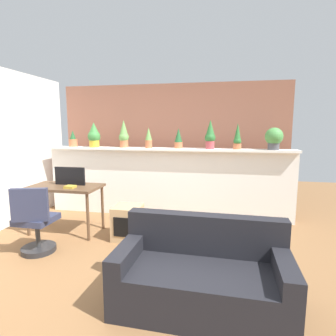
{
  "coord_description": "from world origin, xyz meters",
  "views": [
    {
      "loc": [
        1.02,
        -2.89,
        1.66
      ],
      "look_at": [
        0.19,
        1.28,
        1.02
      ],
      "focal_mm": 29.34,
      "sensor_mm": 36.0,
      "label": 1
    }
  ],
  "objects_px": {
    "side_cube_shelf": "(128,223)",
    "book_on_desk": "(70,187)",
    "potted_plant_5": "(210,135)",
    "office_chair": "(35,225)",
    "desk": "(65,191)",
    "potted_plant_1": "(94,135)",
    "potted_plant_3": "(149,138)",
    "tv_monitor": "(70,176)",
    "potted_plant_0": "(73,140)",
    "potted_plant_4": "(178,138)",
    "potted_plant_7": "(274,138)",
    "potted_plant_6": "(237,138)",
    "couch": "(202,277)",
    "potted_plant_2": "(124,134)"
  },
  "relations": [
    {
      "from": "side_cube_shelf",
      "to": "book_on_desk",
      "type": "relative_size",
      "value": 3.43
    },
    {
      "from": "potted_plant_5",
      "to": "office_chair",
      "type": "height_order",
      "value": "potted_plant_5"
    },
    {
      "from": "desk",
      "to": "side_cube_shelf",
      "type": "relative_size",
      "value": 2.2
    },
    {
      "from": "desk",
      "to": "book_on_desk",
      "type": "relative_size",
      "value": 7.55
    },
    {
      "from": "potted_plant_1",
      "to": "book_on_desk",
      "type": "bearing_deg",
      "value": -82.38
    },
    {
      "from": "potted_plant_3",
      "to": "tv_monitor",
      "type": "bearing_deg",
      "value": -137.39
    },
    {
      "from": "office_chair",
      "to": "book_on_desk",
      "type": "distance_m",
      "value": 0.76
    },
    {
      "from": "potted_plant_0",
      "to": "tv_monitor",
      "type": "height_order",
      "value": "potted_plant_0"
    },
    {
      "from": "potted_plant_4",
      "to": "office_chair",
      "type": "bearing_deg",
      "value": -130.76
    },
    {
      "from": "side_cube_shelf",
      "to": "potted_plant_7",
      "type": "bearing_deg",
      "value": 27.1
    },
    {
      "from": "tv_monitor",
      "to": "office_chair",
      "type": "relative_size",
      "value": 0.55
    },
    {
      "from": "desk",
      "to": "potted_plant_5",
      "type": "bearing_deg",
      "value": 25.62
    },
    {
      "from": "office_chair",
      "to": "potted_plant_6",
      "type": "bearing_deg",
      "value": 34.98
    },
    {
      "from": "potted_plant_0",
      "to": "couch",
      "type": "relative_size",
      "value": 0.2
    },
    {
      "from": "tv_monitor",
      "to": "couch",
      "type": "relative_size",
      "value": 0.32
    },
    {
      "from": "couch",
      "to": "tv_monitor",
      "type": "bearing_deg",
      "value": 145.74
    },
    {
      "from": "couch",
      "to": "potted_plant_5",
      "type": "bearing_deg",
      "value": 91.42
    },
    {
      "from": "potted_plant_5",
      "to": "potted_plant_7",
      "type": "height_order",
      "value": "potted_plant_5"
    },
    {
      "from": "potted_plant_3",
      "to": "office_chair",
      "type": "distance_m",
      "value": 2.34
    },
    {
      "from": "potted_plant_5",
      "to": "desk",
      "type": "distance_m",
      "value": 2.56
    },
    {
      "from": "potted_plant_5",
      "to": "potted_plant_6",
      "type": "xyz_separation_m",
      "value": [
        0.46,
        0.01,
        -0.04
      ]
    },
    {
      "from": "potted_plant_4",
      "to": "potted_plant_5",
      "type": "distance_m",
      "value": 0.57
    },
    {
      "from": "potted_plant_2",
      "to": "tv_monitor",
      "type": "bearing_deg",
      "value": -118.41
    },
    {
      "from": "potted_plant_0",
      "to": "potted_plant_7",
      "type": "xyz_separation_m",
      "value": [
        3.69,
        -0.05,
        0.07
      ]
    },
    {
      "from": "potted_plant_1",
      "to": "potted_plant_4",
      "type": "xyz_separation_m",
      "value": [
        1.6,
        0.04,
        -0.05
      ]
    },
    {
      "from": "potted_plant_7",
      "to": "office_chair",
      "type": "bearing_deg",
      "value": -150.47
    },
    {
      "from": "potted_plant_3",
      "to": "potted_plant_7",
      "type": "distance_m",
      "value": 2.15
    },
    {
      "from": "tv_monitor",
      "to": "office_chair",
      "type": "bearing_deg",
      "value": -91.26
    },
    {
      "from": "potted_plant_7",
      "to": "tv_monitor",
      "type": "height_order",
      "value": "potted_plant_7"
    },
    {
      "from": "potted_plant_1",
      "to": "potted_plant_5",
      "type": "distance_m",
      "value": 2.16
    },
    {
      "from": "potted_plant_6",
      "to": "office_chair",
      "type": "distance_m",
      "value": 3.37
    },
    {
      "from": "potted_plant_0",
      "to": "desk",
      "type": "xyz_separation_m",
      "value": [
        0.46,
        -1.09,
        -0.74
      ]
    },
    {
      "from": "potted_plant_6",
      "to": "book_on_desk",
      "type": "height_order",
      "value": "potted_plant_6"
    },
    {
      "from": "potted_plant_7",
      "to": "office_chair",
      "type": "distance_m",
      "value": 3.83
    },
    {
      "from": "potted_plant_6",
      "to": "desk",
      "type": "xyz_separation_m",
      "value": [
        -2.64,
        -1.06,
        -0.81
      ]
    },
    {
      "from": "potted_plant_1",
      "to": "office_chair",
      "type": "distance_m",
      "value": 2.12
    },
    {
      "from": "book_on_desk",
      "to": "couch",
      "type": "height_order",
      "value": "couch"
    },
    {
      "from": "potted_plant_5",
      "to": "potted_plant_3",
      "type": "bearing_deg",
      "value": -179.14
    },
    {
      "from": "potted_plant_0",
      "to": "potted_plant_2",
      "type": "xyz_separation_m",
      "value": [
        1.05,
        -0.01,
        0.11
      ]
    },
    {
      "from": "potted_plant_3",
      "to": "desk",
      "type": "xyz_separation_m",
      "value": [
        -1.08,
        -1.03,
        -0.79
      ]
    },
    {
      "from": "potted_plant_1",
      "to": "potted_plant_2",
      "type": "bearing_deg",
      "value": 4.62
    },
    {
      "from": "potted_plant_7",
      "to": "desk",
      "type": "distance_m",
      "value": 3.49
    },
    {
      "from": "potted_plant_5",
      "to": "book_on_desk",
      "type": "relative_size",
      "value": 3.44
    },
    {
      "from": "potted_plant_6",
      "to": "potted_plant_7",
      "type": "height_order",
      "value": "potted_plant_6"
    },
    {
      "from": "potted_plant_1",
      "to": "potted_plant_7",
      "type": "distance_m",
      "value": 3.21
    },
    {
      "from": "potted_plant_7",
      "to": "couch",
      "type": "distance_m",
      "value": 2.9
    },
    {
      "from": "potted_plant_0",
      "to": "couch",
      "type": "height_order",
      "value": "potted_plant_0"
    },
    {
      "from": "potted_plant_2",
      "to": "potted_plant_6",
      "type": "distance_m",
      "value": 2.05
    },
    {
      "from": "side_cube_shelf",
      "to": "tv_monitor",
      "type": "bearing_deg",
      "value": 171.07
    },
    {
      "from": "potted_plant_4",
      "to": "couch",
      "type": "bearing_deg",
      "value": -75.94
    }
  ]
}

